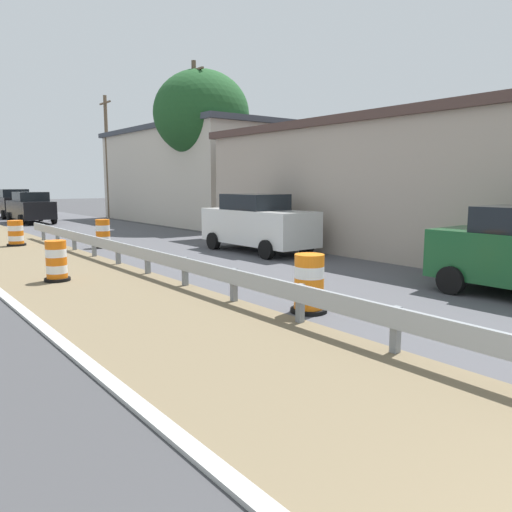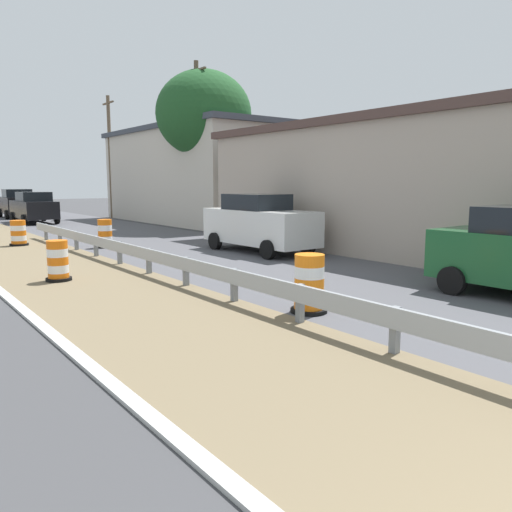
{
  "view_description": "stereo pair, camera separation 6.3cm",
  "coord_description": "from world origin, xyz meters",
  "px_view_note": "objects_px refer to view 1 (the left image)",
  "views": [
    {
      "loc": [
        -3.5,
        0.43,
        2.49
      ],
      "look_at": [
        2.13,
        7.72,
        1.14
      ],
      "focal_mm": 35.23,
      "sensor_mm": 36.0,
      "label": 1
    },
    {
      "loc": [
        -3.45,
        0.39,
        2.49
      ],
      "look_at": [
        2.13,
        7.72,
        1.14
      ],
      "focal_mm": 35.23,
      "sensor_mm": 36.0,
      "label": 2
    }
  ],
  "objects_px": {
    "car_trailing_far_lane": "(31,207)",
    "utility_pole_mid": "(195,144)",
    "car_lead_near_lane": "(14,204)",
    "traffic_barrel_farther": "(16,234)",
    "traffic_barrel_close": "(309,286)",
    "utility_pole_far": "(107,155)",
    "car_mid_far_lane": "(257,223)",
    "traffic_barrel_mid": "(57,263)",
    "traffic_barrel_far": "(103,235)"
  },
  "relations": [
    {
      "from": "traffic_barrel_mid",
      "to": "car_trailing_far_lane",
      "type": "xyz_separation_m",
      "value": [
        4.31,
        20.06,
        0.5
      ]
    },
    {
      "from": "traffic_barrel_mid",
      "to": "car_lead_near_lane",
      "type": "height_order",
      "value": "car_lead_near_lane"
    },
    {
      "from": "car_mid_far_lane",
      "to": "car_trailing_far_lane",
      "type": "distance_m",
      "value": 19.14
    },
    {
      "from": "utility_pole_mid",
      "to": "utility_pole_far",
      "type": "xyz_separation_m",
      "value": [
        -0.47,
        11.15,
        -0.16
      ]
    },
    {
      "from": "traffic_barrel_mid",
      "to": "car_trailing_far_lane",
      "type": "distance_m",
      "value": 20.53
    },
    {
      "from": "car_trailing_far_lane",
      "to": "utility_pole_mid",
      "type": "height_order",
      "value": "utility_pole_mid"
    },
    {
      "from": "car_lead_near_lane",
      "to": "car_trailing_far_lane",
      "type": "bearing_deg",
      "value": 179.05
    },
    {
      "from": "traffic_barrel_close",
      "to": "utility_pole_mid",
      "type": "xyz_separation_m",
      "value": [
        7.5,
        16.68,
        4.03
      ]
    },
    {
      "from": "car_lead_near_lane",
      "to": "utility_pole_far",
      "type": "relative_size",
      "value": 0.49
    },
    {
      "from": "traffic_barrel_close",
      "to": "traffic_barrel_farther",
      "type": "distance_m",
      "value": 14.79
    },
    {
      "from": "car_mid_far_lane",
      "to": "traffic_barrel_mid",
      "type": "bearing_deg",
      "value": -81.84
    },
    {
      "from": "traffic_barrel_close",
      "to": "traffic_barrel_far",
      "type": "xyz_separation_m",
      "value": [
        0.49,
        11.96,
        -0.02
      ]
    },
    {
      "from": "traffic_barrel_close",
      "to": "car_lead_near_lane",
      "type": "distance_m",
      "value": 32.02
    },
    {
      "from": "traffic_barrel_farther",
      "to": "traffic_barrel_close",
      "type": "bearing_deg",
      "value": -82.12
    },
    {
      "from": "traffic_barrel_farther",
      "to": "utility_pole_mid",
      "type": "height_order",
      "value": "utility_pole_mid"
    },
    {
      "from": "traffic_barrel_farther",
      "to": "utility_pole_far",
      "type": "xyz_separation_m",
      "value": [
        9.06,
        13.18,
        3.93
      ]
    },
    {
      "from": "traffic_barrel_mid",
      "to": "utility_pole_far",
      "type": "relative_size",
      "value": 0.12
    },
    {
      "from": "traffic_barrel_far",
      "to": "car_mid_far_lane",
      "type": "height_order",
      "value": "car_mid_far_lane"
    },
    {
      "from": "traffic_barrel_close",
      "to": "car_mid_far_lane",
      "type": "height_order",
      "value": "car_mid_far_lane"
    },
    {
      "from": "traffic_barrel_mid",
      "to": "traffic_barrel_close",
      "type": "bearing_deg",
      "value": -64.8
    },
    {
      "from": "traffic_barrel_mid",
      "to": "traffic_barrel_farther",
      "type": "bearing_deg",
      "value": 83.99
    },
    {
      "from": "traffic_barrel_mid",
      "to": "car_lead_near_lane",
      "type": "distance_m",
      "value": 26.18
    },
    {
      "from": "traffic_barrel_mid",
      "to": "car_lead_near_lane",
      "type": "relative_size",
      "value": 0.25
    },
    {
      "from": "traffic_barrel_close",
      "to": "car_trailing_far_lane",
      "type": "xyz_separation_m",
      "value": [
        1.39,
        26.27,
        0.45
      ]
    },
    {
      "from": "traffic_barrel_mid",
      "to": "car_trailing_far_lane",
      "type": "height_order",
      "value": "car_trailing_far_lane"
    },
    {
      "from": "traffic_barrel_mid",
      "to": "utility_pole_mid",
      "type": "bearing_deg",
      "value": 45.17
    },
    {
      "from": "traffic_barrel_far",
      "to": "utility_pole_far",
      "type": "bearing_deg",
      "value": 67.6
    },
    {
      "from": "traffic_barrel_farther",
      "to": "car_mid_far_lane",
      "type": "height_order",
      "value": "car_mid_far_lane"
    },
    {
      "from": "car_lead_near_lane",
      "to": "traffic_barrel_farther",
      "type": "bearing_deg",
      "value": 169.77
    },
    {
      "from": "traffic_barrel_far",
      "to": "traffic_barrel_mid",
      "type": "bearing_deg",
      "value": -120.66
    },
    {
      "from": "car_lead_near_lane",
      "to": "utility_pole_mid",
      "type": "height_order",
      "value": "utility_pole_mid"
    },
    {
      "from": "car_trailing_far_lane",
      "to": "traffic_barrel_far",
      "type": "bearing_deg",
      "value": 176.45
    },
    {
      "from": "utility_pole_far",
      "to": "traffic_barrel_mid",
      "type": "bearing_deg",
      "value": -114.71
    },
    {
      "from": "traffic_barrel_close",
      "to": "utility_pole_far",
      "type": "height_order",
      "value": "utility_pole_far"
    },
    {
      "from": "car_lead_near_lane",
      "to": "car_trailing_far_lane",
      "type": "height_order",
      "value": "car_lead_near_lane"
    },
    {
      "from": "traffic_barrel_close",
      "to": "utility_pole_far",
      "type": "xyz_separation_m",
      "value": [
        7.04,
        27.83,
        3.87
      ]
    },
    {
      "from": "utility_pole_mid",
      "to": "car_trailing_far_lane",
      "type": "bearing_deg",
      "value": 122.53
    },
    {
      "from": "traffic_barrel_close",
      "to": "car_mid_far_lane",
      "type": "relative_size",
      "value": 0.24
    },
    {
      "from": "traffic_barrel_far",
      "to": "car_trailing_far_lane",
      "type": "relative_size",
      "value": 0.24
    },
    {
      "from": "traffic_barrel_close",
      "to": "car_mid_far_lane",
      "type": "bearing_deg",
      "value": 58.74
    },
    {
      "from": "traffic_barrel_farther",
      "to": "car_trailing_far_lane",
      "type": "relative_size",
      "value": 0.22
    },
    {
      "from": "utility_pole_far",
      "to": "car_lead_near_lane",
      "type": "bearing_deg",
      "value": 142.36
    },
    {
      "from": "traffic_barrel_mid",
      "to": "traffic_barrel_far",
      "type": "xyz_separation_m",
      "value": [
        3.41,
        5.75,
        0.02
      ]
    },
    {
      "from": "traffic_barrel_mid",
      "to": "utility_pole_mid",
      "type": "xyz_separation_m",
      "value": [
        10.42,
        10.48,
        4.08
      ]
    },
    {
      "from": "utility_pole_mid",
      "to": "traffic_barrel_farther",
      "type": "bearing_deg",
      "value": -167.97
    },
    {
      "from": "car_mid_far_lane",
      "to": "car_trailing_far_lane",
      "type": "xyz_separation_m",
      "value": [
        -3.09,
        18.89,
        -0.08
      ]
    },
    {
      "from": "car_lead_near_lane",
      "to": "utility_pole_far",
      "type": "bearing_deg",
      "value": -125.84
    },
    {
      "from": "car_trailing_far_lane",
      "to": "utility_pole_far",
      "type": "relative_size",
      "value": 0.54
    },
    {
      "from": "traffic_barrel_mid",
      "to": "traffic_barrel_far",
      "type": "bearing_deg",
      "value": 59.34
    },
    {
      "from": "traffic_barrel_close",
      "to": "car_lead_near_lane",
      "type": "height_order",
      "value": "car_lead_near_lane"
    }
  ]
}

